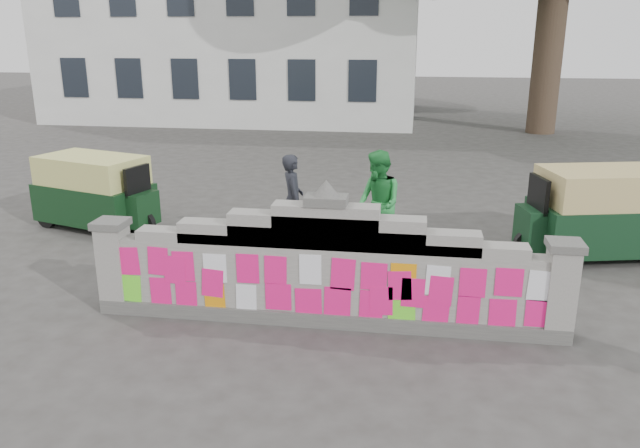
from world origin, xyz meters
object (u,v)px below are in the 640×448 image
Objects in this scene: cyclist_rider at (293,213)px; cyclist_bike at (293,230)px; pedestrian at (378,204)px; rickshaw_left at (96,191)px; rickshaw_right at (602,212)px.

cyclist_bike is at bearing 70.93° from cyclist_rider.
cyclist_bike is 1.12× the size of cyclist_rider.
cyclist_bike is 1.57m from pedestrian.
pedestrian is at bearing -98.92° from cyclist_bike.
pedestrian is 5.79m from rickshaw_left.
cyclist_rider is at bearing -108.62° from pedestrian.
rickshaw_left reaches higher than cyclist_bike.
cyclist_bike is 5.42m from rickshaw_right.
cyclist_bike is at bearing -108.62° from pedestrian.
pedestrian is 0.69× the size of rickshaw_left.
cyclist_bike is 0.61× the size of rickshaw_right.
cyclist_rider reaches higher than cyclist_bike.
rickshaw_left is (-4.25, 1.08, -0.03)m from cyclist_rider.
rickshaw_right is at bearing 68.95° from pedestrian.
rickshaw_left is (-5.73, 0.82, -0.18)m from pedestrian.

